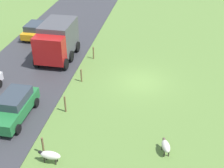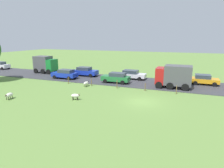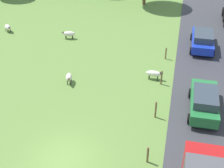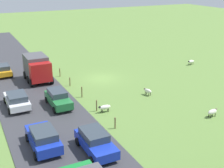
# 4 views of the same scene
# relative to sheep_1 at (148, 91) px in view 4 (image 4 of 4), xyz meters

# --- Properties ---
(ground_plane) EXTENTS (160.00, 160.00, 0.00)m
(ground_plane) POSITION_rel_sheep_1_xyz_m (2.20, -7.51, -0.51)
(ground_plane) COLOR olive
(road_strip) EXTENTS (8.00, 80.00, 0.06)m
(road_strip) POSITION_rel_sheep_1_xyz_m (11.69, -7.51, -0.48)
(road_strip) COLOR #38383D
(road_strip) RESTS_ON ground_plane
(sheep_1) EXTENTS (0.70, 1.11, 0.74)m
(sheep_1) POSITION_rel_sheep_1_xyz_m (0.00, 0.00, 0.00)
(sheep_1) COLOR silver
(sheep_1) RESTS_ON ground_plane
(sheep_2) EXTENTS (1.30, 0.69, 0.76)m
(sheep_2) POSITION_rel_sheep_1_xyz_m (-2.51, 7.38, -0.00)
(sheep_2) COLOR silver
(sheep_2) RESTS_ON ground_plane
(sheep_3) EXTENTS (1.30, 0.49, 0.74)m
(sheep_3) POSITION_rel_sheep_1_xyz_m (6.19, 1.90, -0.00)
(sheep_3) COLOR silver
(sheep_3) RESTS_ON ground_plane
(sheep_4) EXTENTS (1.26, 0.65, 0.74)m
(sheep_4) POSITION_rel_sheep_1_xyz_m (-12.41, -7.43, -0.01)
(sheep_4) COLOR white
(sheep_4) RESTS_ON ground_plane
(fence_post_0) EXTENTS (0.12, 0.12, 1.12)m
(fence_post_0) POSITION_rel_sheep_1_xyz_m (6.81, -10.77, 0.05)
(fence_post_0) COLOR brown
(fence_post_0) RESTS_ON ground_plane
(fence_post_1) EXTENTS (0.12, 0.12, 1.08)m
(fence_post_1) POSITION_rel_sheep_1_xyz_m (6.81, -6.74, 0.03)
(fence_post_1) COLOR brown
(fence_post_1) RESTS_ON ground_plane
(fence_post_2) EXTENTS (0.12, 0.12, 1.23)m
(fence_post_2) POSITION_rel_sheep_1_xyz_m (6.81, -2.70, 0.10)
(fence_post_2) COLOR brown
(fence_post_2) RESTS_ON ground_plane
(fence_post_3) EXTENTS (0.12, 0.12, 1.16)m
(fence_post_3) POSITION_rel_sheep_1_xyz_m (6.81, 1.33, 0.07)
(fence_post_3) COLOR brown
(fence_post_3) RESTS_ON ground_plane
(fence_post_4) EXTENTS (0.12, 0.12, 1.05)m
(fence_post_4) POSITION_rel_sheep_1_xyz_m (6.81, 5.37, 0.01)
(fence_post_4) COLOR brown
(fence_post_4) RESTS_ON ground_plane
(truck_0) EXTENTS (2.83, 4.83, 3.19)m
(truck_0) POSITION_rel_sheep_1_xyz_m (9.88, -10.17, 1.27)
(truck_0) COLOR #B21919
(truck_0) RESTS_ON road_strip
(car_0) EXTENTS (2.22, 4.01, 1.50)m
(car_0) POSITION_rel_sheep_1_xyz_m (13.58, -14.40, 0.33)
(car_0) COLOR orange
(car_0) RESTS_ON road_strip
(car_1) EXTENTS (1.97, 4.43, 1.63)m
(car_1) POSITION_rel_sheep_1_xyz_m (9.85, -1.48, 0.39)
(car_1) COLOR #237238
(car_1) RESTS_ON road_strip
(car_2) EXTENTS (2.08, 4.47, 1.59)m
(car_2) POSITION_rel_sheep_1_xyz_m (9.83, 8.01, 0.38)
(car_2) COLOR #1933B2
(car_2) RESTS_ON road_strip
(car_3) EXTENTS (2.14, 4.43, 1.65)m
(car_3) POSITION_rel_sheep_1_xyz_m (13.24, 5.80, 0.41)
(car_3) COLOR #1933B2
(car_3) RESTS_ON road_strip
(car_5) EXTENTS (2.21, 4.55, 1.51)m
(car_5) POSITION_rel_sheep_1_xyz_m (13.68, -3.03, 0.34)
(car_5) COLOR silver
(car_5) RESTS_ON road_strip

